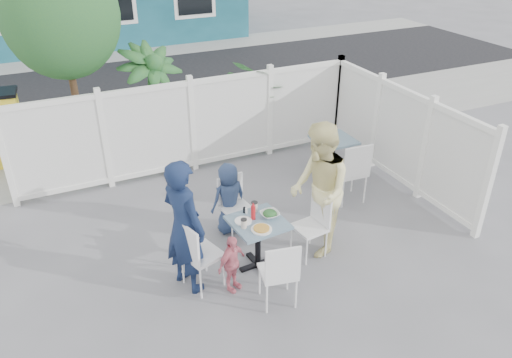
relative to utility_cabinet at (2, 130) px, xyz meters
name	(u,v)px	position (x,y,z in m)	size (l,w,h in m)	color
ground	(245,244)	(2.85, -4.00, -0.64)	(80.00, 80.00, 0.00)	slate
near_sidewalk	(168,139)	(2.85, -0.20, -0.63)	(24.00, 2.60, 0.01)	gray
street	(127,85)	(2.85, 3.50, -0.63)	(24.00, 5.00, 0.01)	black
far_sidewalk	(105,56)	(2.85, 6.60, -0.63)	(24.00, 1.60, 0.01)	gray
fence_back	(193,127)	(2.95, -1.60, 0.15)	(5.86, 0.08, 1.60)	white
fence_right	(399,137)	(5.85, -3.40, 0.15)	(0.08, 3.66, 1.60)	white
tree	(61,16)	(1.25, -0.70, 1.95)	(1.80, 1.62, 3.59)	#382316
utility_cabinet	(2,130)	(0.00, 0.00, 0.00)	(0.69, 0.49, 1.27)	yellow
potted_shrub_a	(152,105)	(2.45, -0.90, 0.39)	(1.15, 1.15, 2.05)	#21552E
potted_shrub_b	(263,100)	(4.56, -1.00, 0.18)	(1.47, 1.27, 1.63)	#21552E
main_table	(258,232)	(2.81, -4.50, -0.11)	(0.69, 0.69, 0.68)	#3A6471
spare_table	(333,147)	(5.00, -2.81, -0.11)	(0.64, 0.64, 0.68)	#3A6471
chair_left	(196,251)	(1.98, -4.57, -0.09)	(0.52, 0.53, 0.94)	white
chair_right	(314,221)	(3.59, -4.55, -0.14)	(0.42, 0.43, 0.86)	white
chair_back	(234,201)	(2.84, -3.66, -0.14)	(0.43, 0.42, 0.86)	white
chair_near	(280,270)	(2.73, -5.26, -0.12)	(0.47, 0.46, 0.88)	white
chair_spare	(353,169)	(4.77, -3.69, -0.05)	(0.48, 0.47, 1.01)	white
man	(184,226)	(1.89, -4.46, 0.21)	(0.62, 0.41, 1.70)	#142142
woman	(319,190)	(3.68, -4.48, 0.26)	(0.87, 0.68, 1.80)	#E7D454
boy	(229,198)	(2.79, -3.60, -0.11)	(0.51, 0.33, 1.04)	navy
toddler	(232,264)	(2.34, -4.77, -0.26)	(0.44, 0.18, 0.76)	#DE7485
plate_main	(262,229)	(2.77, -4.68, 0.05)	(0.26, 0.26, 0.02)	white
plate_side	(243,221)	(2.64, -4.43, 0.05)	(0.21, 0.21, 0.01)	white
salad_bowl	(270,214)	(2.99, -4.46, 0.07)	(0.23, 0.23, 0.06)	white
coffee_cup_a	(244,224)	(2.60, -4.55, 0.10)	(0.07, 0.07, 0.11)	beige
coffee_cup_b	(254,207)	(2.87, -4.27, 0.11)	(0.08, 0.08, 0.12)	beige
ketchup_bottle	(253,213)	(2.78, -4.42, 0.14)	(0.06, 0.06, 0.18)	red
salt_shaker	(246,211)	(2.75, -4.28, 0.08)	(0.03, 0.03, 0.07)	white
pepper_shaker	(244,210)	(2.74, -4.25, 0.08)	(0.03, 0.03, 0.08)	black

